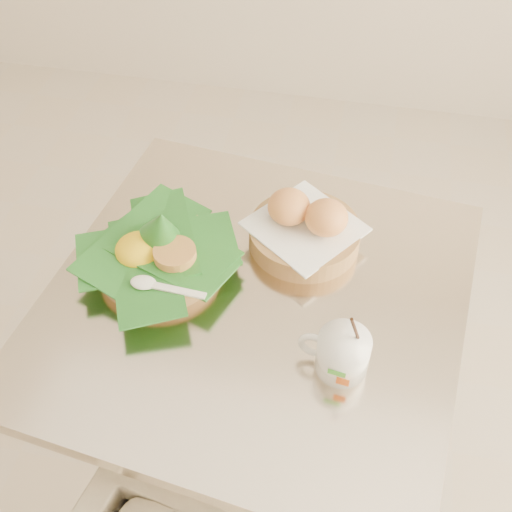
% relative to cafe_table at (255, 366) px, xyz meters
% --- Properties ---
extents(floor, '(3.60, 3.60, 0.00)m').
position_rel_cafe_table_xyz_m(floor, '(-0.18, -0.05, -0.53)').
color(floor, beige).
rests_on(floor, ground).
extents(cafe_table, '(0.78, 0.78, 0.75)m').
position_rel_cafe_table_xyz_m(cafe_table, '(0.00, 0.00, 0.00)').
color(cafe_table, gray).
rests_on(cafe_table, floor).
extents(rice_basket, '(0.28, 0.28, 0.14)m').
position_rel_cafe_table_xyz_m(rice_basket, '(-0.18, 0.04, 0.26)').
color(rice_basket, '#9D7343').
rests_on(rice_basket, cafe_table).
extents(bread_basket, '(0.24, 0.24, 0.11)m').
position_rel_cafe_table_xyz_m(bread_basket, '(0.06, 0.14, 0.26)').
color(bread_basket, '#9D7343').
rests_on(bread_basket, cafe_table).
extents(coffee_mug, '(0.11, 0.09, 0.14)m').
position_rel_cafe_table_xyz_m(coffee_mug, '(0.16, -0.11, 0.26)').
color(coffee_mug, white).
rests_on(coffee_mug, cafe_table).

